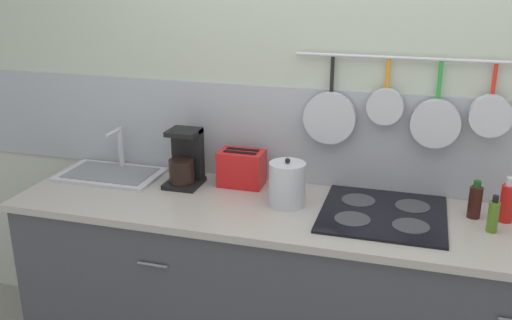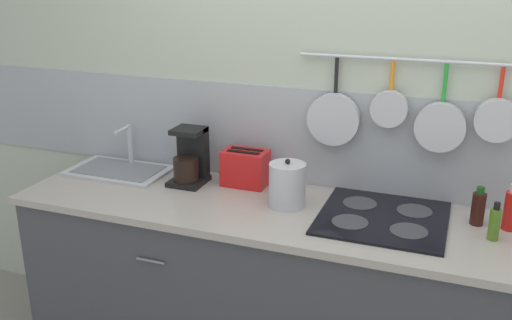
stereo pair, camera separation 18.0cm
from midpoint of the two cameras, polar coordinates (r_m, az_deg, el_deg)
wall_back at (r=2.78m, az=11.74°, el=3.99°), size 7.20×0.15×2.60m
cabinet_base at (r=2.78m, az=9.21°, el=-14.69°), size 2.97×0.65×0.89m
countertop at (r=2.56m, az=9.75°, el=-5.98°), size 3.01×0.67×0.03m
sink_basin at (r=3.10m, az=-11.88°, el=-0.85°), size 0.52×0.33×0.23m
coffee_maker at (r=2.87m, az=-4.84°, el=-0.01°), size 0.17×0.19×0.28m
toaster at (r=2.83m, az=0.74°, el=-0.81°), size 0.24×0.14×0.18m
kettle at (r=2.59m, az=5.13°, el=-2.53°), size 0.17×0.17×0.23m
cooktop at (r=2.57m, az=14.56°, el=-5.63°), size 0.54×0.54×0.01m
bottle_olive_oil at (r=2.62m, az=23.20°, el=-4.45°), size 0.06×0.06×0.17m
bottle_cooking_wine at (r=2.51m, az=24.68°, el=-5.81°), size 0.04×0.04×0.16m
bottle_vinegar at (r=2.63m, az=26.00°, el=-4.52°), size 0.06×0.06×0.20m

